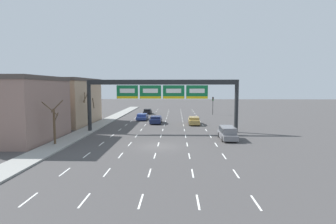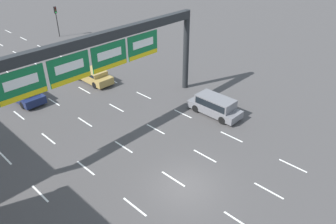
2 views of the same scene
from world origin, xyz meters
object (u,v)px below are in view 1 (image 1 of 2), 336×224
at_px(sign_gantry, 162,91).
at_px(car_blue, 142,116).
at_px(car_navy, 156,119).
at_px(car_gold, 194,120).
at_px(suv_grey, 228,132).
at_px(tree_bare_second, 90,109).
at_px(car_black, 148,111).
at_px(traffic_light_near_gantry, 213,102).
at_px(tree_bare_closest, 54,123).

relative_size(sign_gantry, car_blue, 4.65).
height_order(car_blue, car_navy, car_navy).
relative_size(car_gold, suv_grey, 1.00).
xyz_separation_m(suv_grey, tree_bare_second, (-20.32, 8.87, 2.16)).
bearing_deg(car_black, car_gold, -60.30).
height_order(sign_gantry, car_gold, sign_gantry).
height_order(sign_gantry, traffic_light_near_gantry, sign_gantry).
bearing_deg(car_gold, car_navy, 169.53).
height_order(car_navy, traffic_light_near_gantry, traffic_light_near_gantry).
height_order(traffic_light_near_gantry, tree_bare_second, tree_bare_second).
xyz_separation_m(car_black, traffic_light_near_gantry, (15.56, -1.31, 2.34)).
height_order(car_gold, suv_grey, suv_grey).
xyz_separation_m(car_blue, traffic_light_near_gantry, (15.38, 10.17, 2.33)).
relative_size(sign_gantry, traffic_light_near_gantry, 5.25).
bearing_deg(suv_grey, car_blue, 124.70).
bearing_deg(sign_gantry, suv_grey, -31.94).
distance_m(car_gold, tree_bare_second, 17.63).
height_order(car_blue, car_black, car_blue).
xyz_separation_m(car_gold, car_black, (-10.03, 17.58, -0.07)).
relative_size(car_black, tree_bare_second, 0.74).
distance_m(car_navy, traffic_light_near_gantry, 19.53).
xyz_separation_m(car_navy, tree_bare_closest, (-10.07, -17.95, 1.84)).
distance_m(sign_gantry, car_navy, 10.48).
height_order(suv_grey, car_navy, suv_grey).
height_order(sign_gantry, car_blue, sign_gantry).
distance_m(car_gold, traffic_light_near_gantry, 17.33).
bearing_deg(car_navy, car_blue, 122.70).
height_order(car_gold, tree_bare_closest, tree_bare_closest).
xyz_separation_m(car_blue, car_navy, (3.11, -4.85, 0.04)).
bearing_deg(car_gold, traffic_light_near_gantry, 71.21).
relative_size(sign_gantry, car_gold, 4.72).
relative_size(car_gold, tree_bare_second, 0.84).
xyz_separation_m(suv_grey, tree_bare_closest, (-20.13, -3.78, 1.65)).
relative_size(car_navy, tree_bare_second, 0.85).
xyz_separation_m(car_black, car_navy, (3.29, -16.33, 0.06)).
height_order(car_blue, suv_grey, suv_grey).
height_order(sign_gantry, car_black, sign_gantry).
bearing_deg(car_blue, suv_grey, -55.30).
bearing_deg(tree_bare_second, car_navy, 27.33).
distance_m(car_black, car_navy, 16.66).
bearing_deg(car_black, traffic_light_near_gantry, -4.82).
height_order(sign_gantry, car_navy, sign_gantry).
distance_m(car_gold, suv_grey, 13.35).
bearing_deg(car_blue, tree_bare_second, -125.14).
height_order(car_gold, tree_bare_second, tree_bare_second).
bearing_deg(suv_grey, tree_bare_second, 156.42).
relative_size(sign_gantry, tree_bare_second, 3.96).
relative_size(car_blue, traffic_light_near_gantry, 1.13).
bearing_deg(car_blue, sign_gantry, -71.09).
relative_size(car_gold, car_navy, 0.99).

